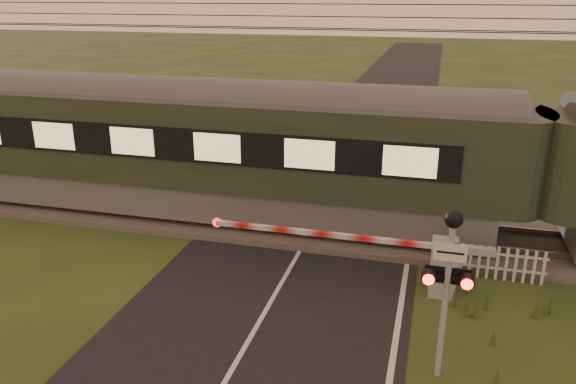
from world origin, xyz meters
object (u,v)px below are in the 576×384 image
(boom_gate, at_px, (431,263))
(crossing_signal, at_px, (449,266))
(picket_fence, at_px, (488,262))
(train, at_px, (538,171))

(boom_gate, height_order, crossing_signal, crossing_signal)
(picket_fence, bearing_deg, boom_gate, -146.48)
(picket_fence, bearing_deg, crossing_signal, -104.87)
(boom_gate, distance_m, crossing_signal, 3.46)
(crossing_signal, bearing_deg, boom_gate, 94.44)
(train, bearing_deg, crossing_signal, -110.21)
(crossing_signal, distance_m, picket_fence, 4.46)
(train, distance_m, crossing_signal, 6.24)
(train, relative_size, crossing_signal, 13.03)
(train, bearing_deg, boom_gate, -131.09)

